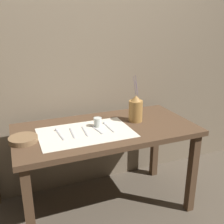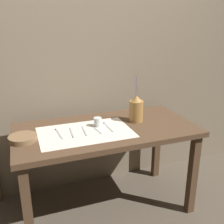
{
  "view_description": "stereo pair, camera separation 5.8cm",
  "coord_description": "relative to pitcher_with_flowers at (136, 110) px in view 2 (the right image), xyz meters",
  "views": [
    {
      "loc": [
        -0.65,
        -1.75,
        1.5
      ],
      "look_at": [
        0.05,
        0.0,
        0.85
      ],
      "focal_mm": 42.0,
      "sensor_mm": 36.0,
      "label": 1
    },
    {
      "loc": [
        -0.6,
        -1.77,
        1.5
      ],
      "look_at": [
        0.05,
        0.0,
        0.85
      ],
      "focal_mm": 42.0,
      "sensor_mm": 36.0,
      "label": 2
    }
  ],
  "objects": [
    {
      "name": "ground_plane",
      "position": [
        -0.28,
        -0.04,
        -0.83
      ],
      "size": [
        12.0,
        12.0,
        0.0
      ],
      "primitive_type": "plane",
      "color": "brown"
    },
    {
      "name": "stone_wall_back",
      "position": [
        -0.28,
        0.42,
        0.37
      ],
      "size": [
        7.0,
        0.06,
        2.4
      ],
      "color": "#7A6B56",
      "rests_on": "ground_plane"
    },
    {
      "name": "wooden_table",
      "position": [
        -0.28,
        -0.04,
        -0.2
      ],
      "size": [
        1.38,
        0.7,
        0.73
      ],
      "color": "#4C3523",
      "rests_on": "ground_plane"
    },
    {
      "name": "linen_cloth",
      "position": [
        -0.45,
        -0.08,
        -0.1
      ],
      "size": [
        0.68,
        0.43,
        0.0
      ],
      "color": "beige",
      "rests_on": "wooden_table"
    },
    {
      "name": "pitcher_with_flowers",
      "position": [
        0.0,
        0.0,
        0.0
      ],
      "size": [
        0.11,
        0.11,
        0.38
      ],
      "color": "olive",
      "rests_on": "wooden_table"
    },
    {
      "name": "wooden_bowl",
      "position": [
        -0.88,
        -0.07,
        -0.08
      ],
      "size": [
        0.19,
        0.19,
        0.04
      ],
      "color": "brown",
      "rests_on": "wooden_table"
    },
    {
      "name": "glass_tumbler_near",
      "position": [
        -0.33,
        -0.0,
        -0.06
      ],
      "size": [
        0.06,
        0.06,
        0.07
      ],
      "color": "silver",
      "rests_on": "wooden_table"
    },
    {
      "name": "spoon_outer",
      "position": [
        -0.64,
        -0.0,
        -0.09
      ],
      "size": [
        0.03,
        0.2,
        0.02
      ],
      "color": "#A8A8AD",
      "rests_on": "wooden_table"
    },
    {
      "name": "fork_inner",
      "position": [
        -0.54,
        -0.06,
        -0.1
      ],
      "size": [
        0.03,
        0.19,
        0.0
      ],
      "color": "#A8A8AD",
      "rests_on": "wooden_table"
    },
    {
      "name": "fork_outer",
      "position": [
        -0.45,
        -0.06,
        -0.1
      ],
      "size": [
        0.02,
        0.19,
        0.0
      ],
      "color": "#A8A8AD",
      "rests_on": "wooden_table"
    },
    {
      "name": "knife_center",
      "position": [
        -0.36,
        -0.06,
        -0.1
      ],
      "size": [
        0.04,
        0.19,
        0.0
      ],
      "color": "#A8A8AD",
      "rests_on": "wooden_table"
    },
    {
      "name": "spoon_inner",
      "position": [
        -0.26,
        -0.01,
        -0.09
      ],
      "size": [
        0.02,
        0.2,
        0.02
      ],
      "color": "#A8A8AD",
      "rests_on": "wooden_table"
    }
  ]
}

